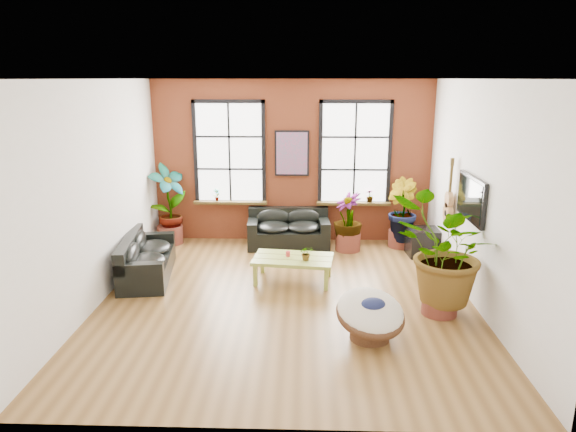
% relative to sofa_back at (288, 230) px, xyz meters
% --- Properties ---
extents(room, '(6.04, 6.54, 3.54)m').
position_rel_sofa_back_xyz_m(room, '(0.06, -2.63, 1.39)').
color(room, brown).
rests_on(room, ground).
extents(sofa_back, '(1.77, 0.93, 0.79)m').
position_rel_sofa_back_xyz_m(sofa_back, '(0.00, 0.00, 0.00)').
color(sofa_back, black).
rests_on(sofa_back, ground).
extents(sofa_left, '(1.06, 2.00, 0.75)m').
position_rel_sofa_back_xyz_m(sofa_left, '(-2.56, -1.87, -0.02)').
color(sofa_left, black).
rests_on(sofa_left, ground).
extents(coffee_table, '(1.47, 0.95, 0.54)m').
position_rel_sofa_back_xyz_m(coffee_table, '(0.14, -2.01, 0.04)').
color(coffee_table, olive).
rests_on(coffee_table, ground).
extents(papasan_chair, '(1.22, 1.23, 0.72)m').
position_rel_sofa_back_xyz_m(papasan_chair, '(1.26, -4.07, 0.01)').
color(papasan_chair, '#51311D').
rests_on(papasan_chair, ground).
extents(poster, '(0.74, 0.06, 0.98)m').
position_rel_sofa_back_xyz_m(poster, '(0.06, 0.41, 1.59)').
color(poster, black).
rests_on(poster, room).
extents(tv_wall_unit, '(0.13, 1.86, 1.20)m').
position_rel_sofa_back_xyz_m(tv_wall_unit, '(2.99, -2.18, 1.18)').
color(tv_wall_unit, black).
rests_on(tv_wall_unit, room).
extents(media_box, '(0.71, 0.60, 0.56)m').
position_rel_sofa_back_xyz_m(media_box, '(2.79, -0.53, -0.08)').
color(media_box, black).
rests_on(media_box, ground).
extents(pot_back_left, '(0.67, 0.67, 0.40)m').
position_rel_sofa_back_xyz_m(pot_back_left, '(-2.59, 0.09, -0.16)').
color(pot_back_left, brown).
rests_on(pot_back_left, ground).
extents(pot_back_right, '(0.66, 0.66, 0.37)m').
position_rel_sofa_back_xyz_m(pot_back_right, '(2.40, 0.01, -0.17)').
color(pot_back_right, brown).
rests_on(pot_back_right, ground).
extents(pot_right_wall, '(0.69, 0.69, 0.40)m').
position_rel_sofa_back_xyz_m(pot_right_wall, '(2.42, -3.25, -0.16)').
color(pot_right_wall, brown).
rests_on(pot_right_wall, ground).
extents(pot_mid, '(0.61, 0.61, 0.38)m').
position_rel_sofa_back_xyz_m(pot_mid, '(1.26, -0.26, -0.17)').
color(pot_mid, brown).
rests_on(pot_mid, ground).
extents(floor_plant_back_left, '(1.00, 1.02, 1.62)m').
position_rel_sofa_back_xyz_m(floor_plant_back_left, '(-2.57, 0.06, 0.60)').
color(floor_plant_back_left, '#224913').
rests_on(floor_plant_back_left, ground).
extents(floor_plant_back_right, '(0.80, 0.89, 1.33)m').
position_rel_sofa_back_xyz_m(floor_plant_back_right, '(2.38, 0.01, 0.46)').
color(floor_plant_back_right, '#224913').
rests_on(floor_plant_back_right, ground).
extents(floor_plant_right_wall, '(1.94, 1.85, 1.67)m').
position_rel_sofa_back_xyz_m(floor_plant_right_wall, '(2.44, -3.26, 0.64)').
color(floor_plant_right_wall, '#224913').
rests_on(floor_plant_right_wall, ground).
extents(floor_plant_mid, '(0.84, 0.84, 1.09)m').
position_rel_sofa_back_xyz_m(floor_plant_mid, '(1.24, -0.26, 0.33)').
color(floor_plant_mid, '#224913').
rests_on(floor_plant_mid, ground).
extents(table_plant, '(0.26, 0.24, 0.25)m').
position_rel_sofa_back_xyz_m(table_plant, '(0.38, -2.13, 0.22)').
color(table_plant, '#224913').
rests_on(table_plant, coffee_table).
extents(sill_plant_left, '(0.17, 0.17, 0.27)m').
position_rel_sofa_back_xyz_m(sill_plant_left, '(-1.59, 0.36, 0.68)').
color(sill_plant_left, '#224913').
rests_on(sill_plant_left, room).
extents(sill_plant_right, '(0.19, 0.19, 0.27)m').
position_rel_sofa_back_xyz_m(sill_plant_right, '(1.76, 0.36, 0.68)').
color(sill_plant_right, '#224913').
rests_on(sill_plant_right, room).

